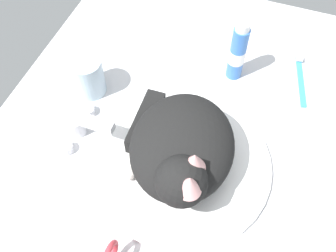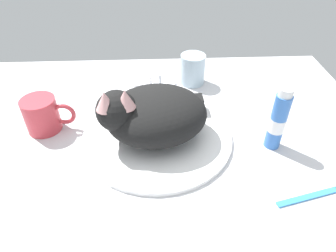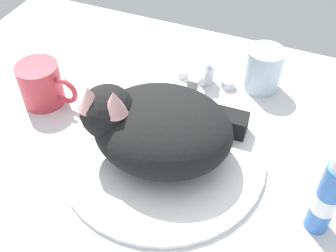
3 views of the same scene
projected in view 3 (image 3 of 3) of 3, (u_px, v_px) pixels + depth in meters
The scene contains 7 objects.
ground_plane at pixel (163, 163), 72.46cm from camera, with size 110.00×82.50×3.00cm, color silver.
sink_basin at pixel (163, 155), 71.03cm from camera, with size 34.94×34.94×1.04cm, color white.
faucet at pixel (204, 74), 83.42cm from camera, with size 12.57×10.37×6.24cm.
cat at pixel (156, 126), 66.62cm from camera, with size 25.77×22.38×14.73cm.
coffee_mug at pixel (42, 84), 78.75cm from camera, with size 12.10×8.03×8.46cm.
rinse_cup at pixel (263, 69), 81.81cm from camera, with size 7.20×7.20×8.86cm.
toothpaste_bottle at pixel (328, 197), 56.91cm from camera, with size 3.58×3.58×15.23cm.
Camera 3 is at (18.42, -42.94, 54.26)cm, focal length 44.26 mm.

